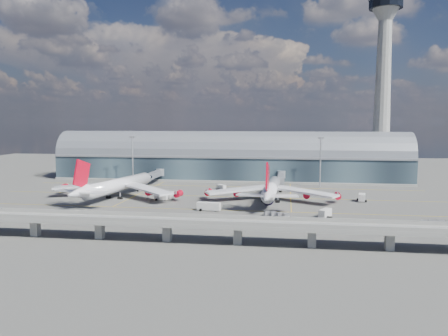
# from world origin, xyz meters

# --- Properties ---
(ground) EXTENTS (500.00, 500.00, 0.00)m
(ground) POSITION_xyz_m (0.00, 0.00, 0.00)
(ground) COLOR #474744
(ground) RESTS_ON ground
(taxi_lines) EXTENTS (200.00, 80.12, 0.01)m
(taxi_lines) POSITION_xyz_m (0.00, 22.11, 0.01)
(taxi_lines) COLOR gold
(taxi_lines) RESTS_ON ground
(terminal) EXTENTS (200.00, 30.00, 28.00)m
(terminal) POSITION_xyz_m (0.00, 77.99, 11.34)
(terminal) COLOR #1E2A33
(terminal) RESTS_ON ground
(control_tower) EXTENTS (19.00, 19.00, 103.00)m
(control_tower) POSITION_xyz_m (85.00, 83.00, 51.64)
(control_tower) COLOR gray
(control_tower) RESTS_ON ground
(guideway) EXTENTS (220.00, 8.50, 7.20)m
(guideway) POSITION_xyz_m (-0.00, -55.00, 5.29)
(guideway) COLOR gray
(guideway) RESTS_ON ground
(floodlight_mast_left) EXTENTS (3.00, 0.70, 25.70)m
(floodlight_mast_left) POSITION_xyz_m (-50.00, 55.00, 13.63)
(floodlight_mast_left) COLOR gray
(floodlight_mast_left) RESTS_ON ground
(floodlight_mast_right) EXTENTS (3.00, 0.70, 25.70)m
(floodlight_mast_right) POSITION_xyz_m (50.00, 55.00, 13.63)
(floodlight_mast_right) COLOR gray
(floodlight_mast_right) RESTS_ON ground
(airliner_left) EXTENTS (60.87, 64.08, 19.59)m
(airliner_left) POSITION_xyz_m (-41.11, 9.16, 5.60)
(airliner_left) COLOR white
(airliner_left) RESTS_ON ground
(airliner_right) EXTENTS (57.55, 60.14, 19.10)m
(airliner_right) POSITION_xyz_m (26.70, 11.05, 4.95)
(airliner_right) COLOR white
(airliner_right) RESTS_ON ground
(jet_bridge_left) EXTENTS (4.40, 28.00, 7.25)m
(jet_bridge_left) POSITION_xyz_m (-37.23, 53.12, 5.18)
(jet_bridge_left) COLOR gray
(jet_bridge_left) RESTS_ON ground
(jet_bridge_right) EXTENTS (4.40, 32.00, 7.25)m
(jet_bridge_right) POSITION_xyz_m (30.24, 51.18, 5.18)
(jet_bridge_right) COLOR gray
(jet_bridge_right) RESTS_ON ground
(service_truck_0) EXTENTS (3.39, 6.56, 2.59)m
(service_truck_0) POSITION_xyz_m (-16.61, 12.01, 1.34)
(service_truck_0) COLOR beige
(service_truck_0) RESTS_ON ground
(service_truck_1) EXTENTS (5.74, 3.25, 3.18)m
(service_truck_1) POSITION_xyz_m (-19.88, 6.84, 1.60)
(service_truck_1) COLOR beige
(service_truck_1) RESTS_ON ground
(service_truck_2) EXTENTS (9.01, 3.34, 3.20)m
(service_truck_2) POSITION_xyz_m (4.12, -11.81, 1.66)
(service_truck_2) COLOR beige
(service_truck_2) RESTS_ON ground
(service_truck_3) EXTENTS (5.09, 6.68, 3.04)m
(service_truck_3) POSITION_xyz_m (46.62, -17.75, 1.55)
(service_truck_3) COLOR beige
(service_truck_3) RESTS_ON ground
(service_truck_4) EXTENTS (3.61, 5.99, 3.25)m
(service_truck_4) POSITION_xyz_m (64.63, 16.44, 1.64)
(service_truck_4) COLOR beige
(service_truck_4) RESTS_ON ground
(service_truck_5) EXTENTS (5.25, 4.94, 2.53)m
(service_truck_5) POSITION_xyz_m (1.16, 39.40, 1.29)
(service_truck_5) COLOR beige
(service_truck_5) RESTS_ON ground
(cargo_train_0) EXTENTS (9.87, 5.53, 1.68)m
(cargo_train_0) POSITION_xyz_m (-5.19, -35.73, 0.88)
(cargo_train_0) COLOR gray
(cargo_train_0) RESTS_ON ground
(cargo_train_1) EXTENTS (9.58, 5.26, 1.63)m
(cargo_train_1) POSITION_xyz_m (29.78, -18.83, 0.85)
(cargo_train_1) COLOR gray
(cargo_train_1) RESTS_ON ground
(cargo_train_2) EXTENTS (8.11, 3.09, 1.78)m
(cargo_train_2) POSITION_xyz_m (80.04, -25.12, 0.93)
(cargo_train_2) COLOR gray
(cargo_train_2) RESTS_ON ground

